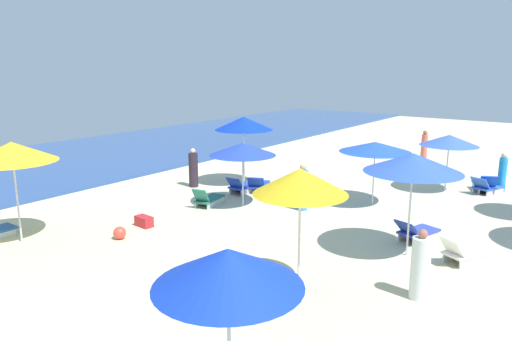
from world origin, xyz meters
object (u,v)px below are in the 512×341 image
object	(u,v)px
umbrella_7	(244,123)
beachgoer_1	(193,169)
beachgoer_3	(424,149)
cooler_box_1	(144,221)
umbrella_6	(243,149)
lounge_chair_7_1	(259,185)
umbrella_2	(375,147)
lounge_chair_7_0	(241,186)
lounge_chair_9_0	(486,187)
beachgoer_2	(420,267)
beach_ball_0	(120,233)
lounge_chair_9_1	(485,185)
lounge_chair_1_0	(464,252)
umbrella_3	(228,268)
lounge_chair_1_1	(416,232)
umbrella_1	(413,163)
lounge_chair_6_0	(208,199)
umbrella_9	(449,140)
umbrella_5	(300,181)
beachgoer_4	(502,173)
beachgoer_0	(302,189)

from	to	relation	value
umbrella_7	beachgoer_1	world-z (taller)	umbrella_7
beachgoer_3	cooler_box_1	world-z (taller)	beachgoer_3
umbrella_6	beachgoer_3	bearing A→B (deg)	-14.76
lounge_chair_7_1	umbrella_2	bearing A→B (deg)	168.31
lounge_chair_7_0	lounge_chair_9_0	bearing A→B (deg)	-146.53
umbrella_2	beachgoer_2	world-z (taller)	umbrella_2
beach_ball_0	lounge_chair_9_1	bearing A→B (deg)	-31.54
lounge_chair_1_0	beachgoer_2	distance (m)	2.61
lounge_chair_1_0	umbrella_3	size ratio (longest dim) A/B	0.55
lounge_chair_7_1	cooler_box_1	distance (m)	5.45
lounge_chair_1_1	umbrella_3	xyz separation A→B (m)	(-8.80, -0.52, 2.21)
umbrella_1	umbrella_3	bearing A→B (deg)	-177.25
lounge_chair_6_0	umbrella_9	world-z (taller)	umbrella_9
umbrella_3	lounge_chair_9_0	world-z (taller)	umbrella_3
umbrella_1	lounge_chair_7_1	xyz separation A→B (m)	(2.88, 6.89, -2.20)
lounge_chair_9_0	beach_ball_0	xyz separation A→B (m)	(-11.57, 7.29, -0.07)
lounge_chair_9_0	lounge_chair_6_0	bearing A→B (deg)	66.30
umbrella_9	beachgoer_1	bearing A→B (deg)	122.36
lounge_chair_1_1	umbrella_7	bearing A→B (deg)	2.14
umbrella_5	beach_ball_0	xyz separation A→B (m)	(-0.24, 5.79, -2.31)
umbrella_5	umbrella_3	bearing A→B (deg)	-159.77
lounge_chair_1_0	lounge_chair_7_0	size ratio (longest dim) A/B	1.13
umbrella_9	cooler_box_1	distance (m)	11.75
umbrella_1	beachgoer_2	size ratio (longest dim) A/B	1.75
lounge_chair_7_1	lounge_chair_9_1	size ratio (longest dim) A/B	1.02
lounge_chair_6_0	beachgoer_3	xyz separation A→B (m)	(11.46, -3.84, 0.57)
umbrella_9	beachgoer_2	world-z (taller)	umbrella_9
lounge_chair_7_0	beachgoer_3	xyz separation A→B (m)	(9.48, -3.92, 0.54)
umbrella_1	beachgoer_4	xyz separation A→B (m)	(8.51, -0.71, -1.73)
lounge_chair_1_1	lounge_chair_6_0	world-z (taller)	lounge_chair_6_0
umbrella_9	cooler_box_1	xyz separation A→B (m)	(-9.80, 6.22, -1.85)
lounge_chair_1_1	beachgoer_0	xyz separation A→B (m)	(0.64, 4.11, 0.47)
lounge_chair_9_0	beachgoer_4	distance (m)	0.88
beach_ball_0	beachgoer_4	bearing A→B (deg)	-32.20
lounge_chair_9_1	cooler_box_1	bearing A→B (deg)	29.07
beachgoer_2	cooler_box_1	xyz separation A→B (m)	(-0.40, 8.27, -0.54)
umbrella_7	beach_ball_0	size ratio (longest dim) A/B	7.69
umbrella_1	cooler_box_1	distance (m)	8.03
beachgoer_4	lounge_chair_7_0	bearing A→B (deg)	38.46
umbrella_3	lounge_chair_7_1	xyz separation A→B (m)	(10.52, 7.26, -2.22)
lounge_chair_7_1	cooler_box_1	size ratio (longest dim) A/B	2.58
lounge_chair_7_1	beachgoer_1	size ratio (longest dim) A/B	0.94
umbrella_9	beachgoer_0	bearing A→B (deg)	149.38
umbrella_5	umbrella_7	distance (m)	9.64
umbrella_2	beachgoer_0	bearing A→B (deg)	140.53
beachgoer_2	beachgoer_0	bearing A→B (deg)	-51.66
beachgoer_3	cooler_box_1	bearing A→B (deg)	28.15
umbrella_7	beachgoer_3	xyz separation A→B (m)	(8.36, -4.66, -1.72)
umbrella_2	umbrella_3	world-z (taller)	umbrella_3
beach_ball_0	umbrella_2	bearing A→B (deg)	-30.24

